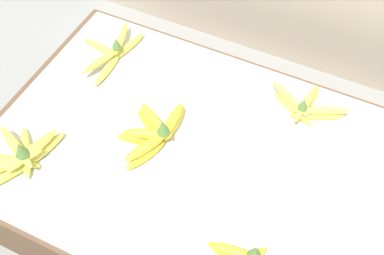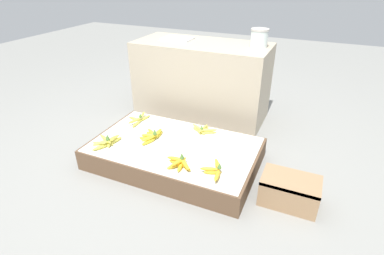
{
  "view_description": "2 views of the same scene",
  "coord_description": "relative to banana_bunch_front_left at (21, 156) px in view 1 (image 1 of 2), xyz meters",
  "views": [
    {
      "loc": [
        0.27,
        -0.72,
        1.31
      ],
      "look_at": [
        -0.12,
        0.07,
        0.17
      ],
      "focal_mm": 50.0,
      "sensor_mm": 36.0,
      "label": 1
    },
    {
      "loc": [
        0.92,
        -1.73,
        1.38
      ],
      "look_at": [
        0.09,
        0.12,
        0.27
      ],
      "focal_mm": 28.0,
      "sensor_mm": 36.0,
      "label": 2
    }
  ],
  "objects": [
    {
      "name": "banana_bunch_back_midright",
      "position": [
        0.6,
        0.48,
        -0.0
      ],
      "size": [
        0.24,
        0.17,
        0.08
      ],
      "color": "#DBCC4C",
      "rests_on": "display_platform"
    },
    {
      "name": "ground_plane",
      "position": [
        0.46,
        0.22,
        -0.2
      ],
      "size": [
        10.0,
        10.0,
        0.0
      ],
      "primitive_type": "plane",
      "color": "gray"
    },
    {
      "name": "banana_bunch_front_left",
      "position": [
        0.0,
        0.0,
        0.0
      ],
      "size": [
        0.17,
        0.25,
        0.1
      ],
      "color": "gold",
      "rests_on": "display_platform"
    },
    {
      "name": "banana_bunch_back_left",
      "position": [
        0.01,
        0.43,
        -0.01
      ],
      "size": [
        0.17,
        0.26,
        0.08
      ],
      "color": "gold",
      "rests_on": "display_platform"
    },
    {
      "name": "banana_bunch_middle_midleft",
      "position": [
        0.27,
        0.22,
        0.0
      ],
      "size": [
        0.15,
        0.26,
        0.1
      ],
      "color": "yellow",
      "rests_on": "display_platform"
    },
    {
      "name": "display_platform",
      "position": [
        0.46,
        0.22,
        -0.11
      ],
      "size": [
        1.27,
        0.77,
        0.17
      ],
      "color": "brown",
      "rests_on": "ground_plane"
    }
  ]
}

